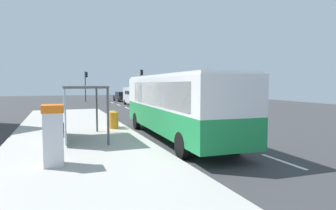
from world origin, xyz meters
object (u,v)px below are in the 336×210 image
object	(u,v)px
ticket_machine	(53,135)
traffic_light_near_side	(141,80)
recycling_bin_orange	(114,120)
recycling_bin_yellow	(112,119)
bus	(176,103)
white_van	(136,95)
sedan_near	(122,96)
bus_shelter	(76,98)
traffic_light_far_side	(86,82)

from	to	relation	value
ticket_machine	traffic_light_near_side	world-z (taller)	traffic_light_near_side
recycling_bin_orange	recycling_bin_yellow	bearing A→B (deg)	90.00
bus	white_van	bearing A→B (deg)	80.48
sedan_near	recycling_bin_yellow	world-z (taller)	sedan_near
recycling_bin_orange	traffic_light_near_side	world-z (taller)	traffic_light_near_side
recycling_bin_yellow	sedan_near	bearing A→B (deg)	77.18
bus	sedan_near	distance (m)	32.95
bus_shelter	white_van	bearing A→B (deg)	69.11
bus	ticket_machine	bearing A→B (deg)	-147.12
traffic_light_far_side	white_van	bearing A→B (deg)	-61.91
bus	ticket_machine	distance (m)	6.78
recycling_bin_yellow	bus	bearing A→B (deg)	-58.88
recycling_bin_orange	white_van	bearing A→B (deg)	72.17
ticket_machine	recycling_bin_yellow	size ratio (longest dim) A/B	2.04
traffic_light_far_side	ticket_machine	bearing A→B (deg)	-96.62
bus	recycling_bin_yellow	xyz separation A→B (m)	(-2.49, 4.12, -1.19)
ticket_machine	recycling_bin_orange	bearing A→B (deg)	65.84
bus	traffic_light_far_side	size ratio (longest dim) A/B	2.37
bus	white_van	xyz separation A→B (m)	(3.91, 23.33, -0.50)
white_van	recycling_bin_orange	size ratio (longest dim) A/B	5.56
sedan_near	traffic_light_near_side	xyz separation A→B (m)	(3.20, -0.24, 2.59)
recycling_bin_orange	traffic_light_near_side	bearing A→B (deg)	71.52
recycling_bin_yellow	recycling_bin_orange	bearing A→B (deg)	-90.00
sedan_near	recycling_bin_orange	distance (m)	29.98
sedan_near	recycling_bin_yellow	xyz separation A→B (m)	(-6.50, -28.57, -0.14)
bus	recycling_bin_orange	world-z (taller)	bus
recycling_bin_orange	bus_shelter	world-z (taller)	bus_shelter
bus	recycling_bin_yellow	bearing A→B (deg)	121.12
sedan_near	traffic_light_far_side	world-z (taller)	traffic_light_far_side
recycling_bin_yellow	bus_shelter	size ratio (longest dim) A/B	0.24
white_van	recycling_bin_yellow	bearing A→B (deg)	-108.43
white_van	traffic_light_near_side	distance (m)	9.91
sedan_near	ticket_machine	bearing A→B (deg)	-104.91
traffic_light_far_side	bus_shelter	bearing A→B (deg)	-95.83
bus	ticket_machine	xyz separation A→B (m)	(-5.67, -3.66, -0.67)
ticket_machine	bus_shelter	xyz separation A→B (m)	(0.96, 4.43, 0.93)
white_van	recycling_bin_yellow	xyz separation A→B (m)	(-6.40, -19.20, -0.69)
recycling_bin_yellow	traffic_light_near_side	xyz separation A→B (m)	(9.70, 28.33, 2.73)
bus	recycling_bin_orange	distance (m)	4.39
white_van	traffic_light_far_side	xyz separation A→B (m)	(-5.30, 9.92, 1.78)
bus	traffic_light_near_side	xyz separation A→B (m)	(7.21, 32.45, 1.54)
ticket_machine	recycling_bin_yellow	distance (m)	8.42
white_van	bus	bearing A→B (deg)	-99.52
white_van	bus_shelter	distance (m)	24.16
white_van	recycling_bin_orange	distance (m)	20.92
recycling_bin_yellow	traffic_light_near_side	size ratio (longest dim) A/B	0.19
sedan_near	traffic_light_far_side	distance (m)	5.91
bus	white_van	size ratio (longest dim) A/B	2.10
ticket_machine	recycling_bin_orange	distance (m)	7.78
ticket_machine	traffic_light_near_side	distance (m)	38.40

